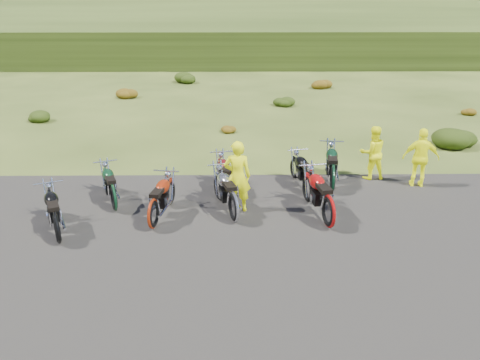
{
  "coord_description": "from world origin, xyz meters",
  "views": [
    {
      "loc": [
        -0.08,
        -9.87,
        5.17
      ],
      "look_at": [
        0.06,
        1.58,
        0.78
      ],
      "focal_mm": 35.0,
      "sensor_mm": 36.0,
      "label": 1
    }
  ],
  "objects_px": {
    "motorcycle_7": "(332,192)",
    "person_middle": "(237,177)",
    "motorcycle_3": "(234,222)",
    "motorcycle_0": "(59,243)"
  },
  "relations": [
    {
      "from": "motorcycle_7",
      "to": "person_middle",
      "type": "bearing_deg",
      "value": 122.97
    },
    {
      "from": "motorcycle_3",
      "to": "motorcycle_7",
      "type": "distance_m",
      "value": 3.43
    },
    {
      "from": "motorcycle_0",
      "to": "person_middle",
      "type": "height_order",
      "value": "person_middle"
    },
    {
      "from": "motorcycle_0",
      "to": "person_middle",
      "type": "distance_m",
      "value": 4.52
    },
    {
      "from": "motorcycle_3",
      "to": "motorcycle_7",
      "type": "relative_size",
      "value": 0.97
    },
    {
      "from": "motorcycle_3",
      "to": "person_middle",
      "type": "relative_size",
      "value": 1.16
    },
    {
      "from": "motorcycle_0",
      "to": "person_middle",
      "type": "xyz_separation_m",
      "value": [
        4.08,
        1.71,
        0.94
      ]
    },
    {
      "from": "motorcycle_7",
      "to": "person_middle",
      "type": "relative_size",
      "value": 1.19
    },
    {
      "from": "motorcycle_3",
      "to": "motorcycle_7",
      "type": "height_order",
      "value": "motorcycle_7"
    },
    {
      "from": "motorcycle_3",
      "to": "person_middle",
      "type": "height_order",
      "value": "person_middle"
    }
  ]
}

